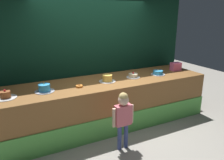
{
  "coord_description": "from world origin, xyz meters",
  "views": [
    {
      "loc": [
        -1.78,
        -3.23,
        2.22
      ],
      "look_at": [
        0.02,
        0.33,
        1.01
      ],
      "focal_mm": 34.98,
      "sensor_mm": 36.0,
      "label": 1
    }
  ],
  "objects": [
    {
      "name": "pink_box",
      "position": [
        1.83,
        0.57,
        1.03
      ],
      "size": [
        0.24,
        0.17,
        0.19
      ],
      "primitive_type": "cube",
      "rotation": [
        0.0,
        0.0,
        -0.09
      ],
      "color": "pink",
      "rests_on": "stage_platform"
    },
    {
      "name": "ground_plane",
      "position": [
        0.0,
        0.0,
        0.0
      ],
      "size": [
        12.0,
        12.0,
        0.0
      ],
      "primitive_type": "plane",
      "color": "gray"
    },
    {
      "name": "cake_right",
      "position": [
        0.61,
        0.51,
        0.98
      ],
      "size": [
        0.28,
        0.28,
        0.12
      ],
      "color": "silver",
      "rests_on": "stage_platform"
    },
    {
      "name": "cake_far_right",
      "position": [
        1.22,
        0.45,
        0.98
      ],
      "size": [
        0.31,
        0.31,
        0.13
      ],
      "color": "silver",
      "rests_on": "stage_platform"
    },
    {
      "name": "child_figure",
      "position": [
        -0.14,
        -0.4,
        0.66
      ],
      "size": [
        0.39,
        0.18,
        1.02
      ],
      "color": "#3F4C8C",
      "rests_on": "ground_plane"
    },
    {
      "name": "curtain_backdrop",
      "position": [
        0.0,
        1.2,
        1.32
      ],
      "size": [
        4.64,
        0.08,
        2.65
      ],
      "primitive_type": "cube",
      "color": "black",
      "rests_on": "ground_plane"
    },
    {
      "name": "stage_platform",
      "position": [
        0.0,
        0.54,
        0.47
      ],
      "size": [
        4.3,
        1.12,
        0.94
      ],
      "color": "brown",
      "rests_on": "ground_plane"
    },
    {
      "name": "donut",
      "position": [
        -0.61,
        0.41,
        0.96
      ],
      "size": [
        0.13,
        0.13,
        0.04
      ],
      "primitive_type": "torus",
      "color": "orange",
      "rests_on": "stage_platform"
    },
    {
      "name": "cake_left",
      "position": [
        -1.22,
        0.45,
        1.0
      ],
      "size": [
        0.34,
        0.34,
        0.18
      ],
      "color": "silver",
      "rests_on": "stage_platform"
    },
    {
      "name": "cake_center",
      "position": [
        0.0,
        0.49,
        1.0
      ],
      "size": [
        0.33,
        0.33,
        0.17
      ],
      "color": "white",
      "rests_on": "stage_platform"
    },
    {
      "name": "cake_far_left",
      "position": [
        -1.83,
        0.42,
        0.98
      ],
      "size": [
        0.34,
        0.34,
        0.15
      ],
      "color": "white",
      "rests_on": "stage_platform"
    }
  ]
}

